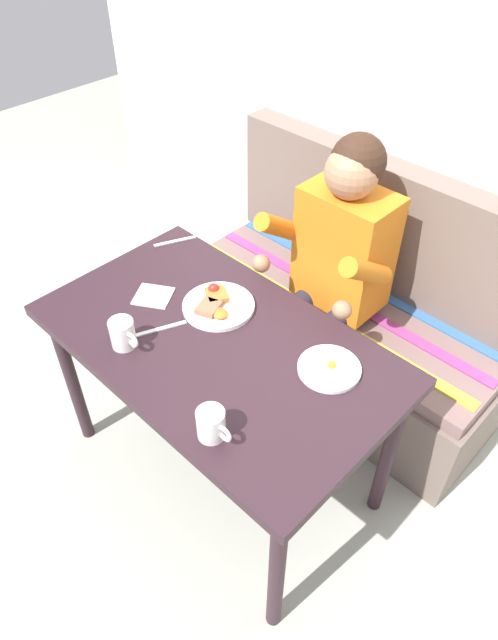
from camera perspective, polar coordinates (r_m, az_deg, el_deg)
ground_plane at (r=2.41m, az=-2.57°, el=-14.51°), size 8.00×8.00×0.00m
back_wall at (r=2.46m, az=20.24°, el=23.30°), size 4.40×0.10×2.60m
table at (r=1.89m, az=-3.17°, el=-3.81°), size 1.20×0.70×0.73m
couch at (r=2.54m, az=9.69°, el=0.26°), size 1.44×0.56×1.00m
person at (r=2.16m, az=8.40°, el=5.93°), size 0.45×0.61×1.21m
plate_breakfast at (r=1.94m, az=-3.20°, el=1.55°), size 0.25×0.25×0.05m
plate_eggs at (r=1.75m, az=8.08°, el=-4.81°), size 0.20×0.20×0.04m
coffee_mug at (r=1.55m, az=-3.79°, el=-10.37°), size 0.12×0.08×0.09m
coffee_mug_second at (r=1.83m, az=-12.57°, el=-1.31°), size 0.12×0.08×0.10m
napkin at (r=2.02m, az=-9.61°, el=2.40°), size 0.17×0.16×0.01m
fork at (r=2.28m, az=-7.46°, el=7.86°), size 0.08×0.16×0.00m
knife at (r=1.89m, az=-9.23°, el=-0.97°), size 0.09×0.19×0.00m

